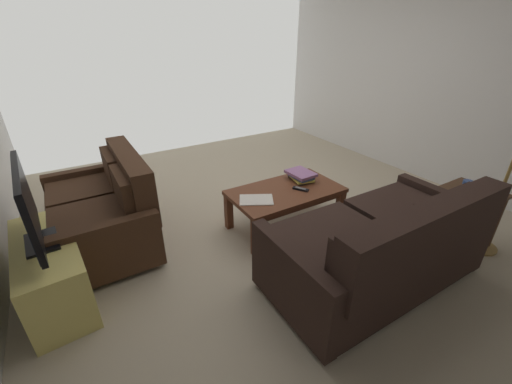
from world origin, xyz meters
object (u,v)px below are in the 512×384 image
at_px(sofa_main, 382,246).
at_px(loose_magazine, 256,200).
at_px(end_table, 469,202).
at_px(book_stack, 301,176).
at_px(coffee_mug, 467,186).
at_px(coffee_table, 286,195).
at_px(loveseat_near, 106,209).
at_px(tv_remote, 301,189).
at_px(flat_tv, 29,207).
at_px(tv_stand, 52,271).

height_order(sofa_main, loose_magazine, sofa_main).
bearing_deg(end_table, book_stack, -52.08).
height_order(end_table, loose_magazine, end_table).
distance_m(sofa_main, coffee_mug, 1.09).
bearing_deg(coffee_table, book_stack, -159.41).
relative_size(sofa_main, loveseat_near, 1.28).
xyz_separation_m(coffee_mug, tv_remote, (1.05, -1.00, -0.18)).
relative_size(flat_tv, loose_magazine, 2.76).
bearing_deg(end_table, tv_remote, -43.32).
height_order(coffee_table, tv_remote, tv_remote).
height_order(coffee_table, book_stack, book_stack).
xyz_separation_m(tv_stand, book_stack, (-2.34, -0.02, 0.22)).
distance_m(coffee_table, end_table, 1.67).
distance_m(sofa_main, end_table, 1.11).
height_order(loveseat_near, loose_magazine, loveseat_near).
distance_m(end_table, flat_tv, 3.53).
bearing_deg(flat_tv, tv_remote, 175.80).
bearing_deg(tv_stand, coffee_mug, 160.28).
xyz_separation_m(coffee_table, flat_tv, (2.07, -0.08, 0.44)).
relative_size(sofa_main, flat_tv, 2.01).
xyz_separation_m(coffee_table, tv_remote, (-0.12, 0.08, 0.08)).
bearing_deg(loveseat_near, sofa_main, 134.61).
height_order(sofa_main, tv_stand, sofa_main).
height_order(flat_tv, tv_remote, flat_tv).
distance_m(tv_stand, loose_magazine, 1.72).
bearing_deg(coffee_mug, tv_stand, -19.72).
height_order(coffee_mug, book_stack, coffee_mug).
bearing_deg(coffee_mug, loveseat_near, -32.03).
height_order(tv_stand, flat_tv, flat_tv).
xyz_separation_m(loveseat_near, tv_remote, (-1.72, 0.73, 0.07)).
distance_m(book_stack, tv_remote, 0.24).
distance_m(coffee_table, tv_remote, 0.16).
xyz_separation_m(coffee_table, coffee_mug, (-1.18, 1.08, 0.26)).
bearing_deg(coffee_table, sofa_main, 96.22).
bearing_deg(tv_stand, sofa_main, 151.93).
relative_size(tv_stand, flat_tv, 1.21).
bearing_deg(flat_tv, coffee_mug, 160.29).
bearing_deg(book_stack, sofa_main, 82.66).
distance_m(loveseat_near, loose_magazine, 1.41).
relative_size(loveseat_near, coffee_table, 1.21).
height_order(coffee_table, coffee_mug, coffee_mug).
height_order(sofa_main, coffee_table, sofa_main).
bearing_deg(book_stack, coffee_table, 20.59).
bearing_deg(tv_remote, end_table, 136.68).
height_order(tv_stand, tv_remote, tv_stand).
height_order(coffee_table, loose_magazine, loose_magazine).
xyz_separation_m(sofa_main, coffee_mug, (-1.06, -0.00, 0.25)).
height_order(loveseat_near, tv_stand, loveseat_near).
bearing_deg(tv_remote, flat_tv, -4.20).
distance_m(loveseat_near, coffee_table, 1.72).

